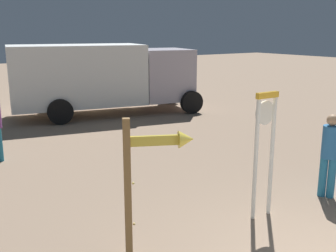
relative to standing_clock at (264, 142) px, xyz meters
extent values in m
cylinder|color=white|center=(-0.19, 0.00, -0.31)|extent=(0.07, 0.07, 2.14)
cylinder|color=white|center=(0.19, -0.01, -0.31)|extent=(0.07, 0.07, 2.14)
cube|color=yellow|center=(0.00, -0.01, 0.81)|extent=(0.47, 0.10, 0.10)
cylinder|color=white|center=(0.00, 0.02, 0.50)|extent=(0.41, 0.05, 0.41)
cube|color=black|center=(0.00, 0.05, 0.50)|extent=(0.10, 0.02, 0.05)
cube|color=black|center=(0.00, 0.05, 0.50)|extent=(0.10, 0.02, 0.15)
cube|color=#997344|center=(-2.61, 0.12, -0.33)|extent=(0.13, 0.13, 2.09)
cube|color=yellow|center=(-2.25, -0.05, 0.38)|extent=(0.64, 0.34, 0.14)
cone|color=yellow|center=(-1.85, -0.24, 0.38)|extent=(0.31, 0.32, 0.25)
sphere|color=#FFE087|center=(-2.53, 0.08, -0.86)|extent=(0.04, 0.04, 0.04)
sphere|color=#FFF091|center=(-2.53, 0.08, -0.23)|extent=(0.04, 0.04, 0.04)
sphere|color=#F2E88B|center=(-2.53, 0.08, 0.40)|extent=(0.04, 0.04, 0.04)
cylinder|color=teal|center=(1.75, -0.20, -0.97)|extent=(0.15, 0.15, 0.81)
cylinder|color=teal|center=(1.67, -0.06, -0.97)|extent=(0.15, 0.15, 0.81)
cylinder|color=teal|center=(1.71, -0.13, -0.24)|extent=(0.32, 0.32, 0.64)
sphere|color=tan|center=(1.71, -0.13, 0.19)|extent=(0.22, 0.22, 0.22)
cube|color=white|center=(0.59, 9.99, 0.20)|extent=(5.28, 3.33, 2.26)
cube|color=#B9B1BF|center=(4.00, 9.26, 0.09)|extent=(2.41, 2.60, 2.04)
cube|color=black|center=(4.99, 9.05, 0.50)|extent=(0.42, 1.85, 0.90)
cylinder|color=black|center=(4.48, 7.94, -0.93)|extent=(0.93, 0.43, 0.90)
cylinder|color=black|center=(4.98, 10.28, -0.93)|extent=(0.93, 0.43, 0.90)
cylinder|color=black|center=(-0.50, 9.00, -0.93)|extent=(0.93, 0.43, 0.90)
cylinder|color=black|center=(0.00, 11.34, -0.93)|extent=(0.93, 0.43, 0.90)
camera|label=1|loc=(-5.10, -4.59, 1.87)|focal=43.02mm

